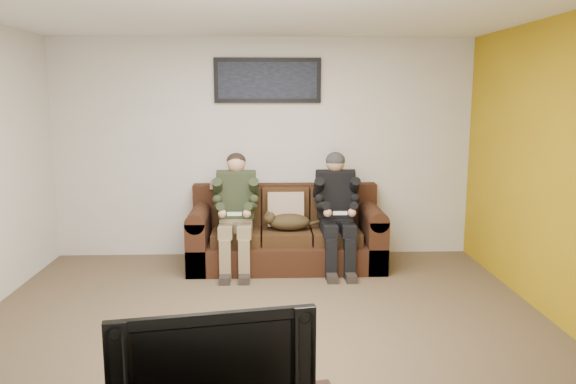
{
  "coord_description": "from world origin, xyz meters",
  "views": [
    {
      "loc": [
        0.03,
        -4.46,
        1.93
      ],
      "look_at": [
        0.25,
        1.2,
        0.95
      ],
      "focal_mm": 35.0,
      "sensor_mm": 36.0,
      "label": 1
    }
  ],
  "objects_px": {
    "sofa": "(286,235)",
    "television": "(212,361)",
    "person_left": "(236,206)",
    "cat": "(288,222)",
    "person_right": "(337,204)",
    "framed_poster": "(268,80)"
  },
  "relations": [
    {
      "from": "sofa",
      "to": "television",
      "type": "distance_m",
      "value": 3.82
    },
    {
      "from": "sofa",
      "to": "cat",
      "type": "relative_size",
      "value": 3.3
    },
    {
      "from": "cat",
      "to": "television",
      "type": "height_order",
      "value": "television"
    },
    {
      "from": "person_left",
      "to": "person_right",
      "type": "distance_m",
      "value": 1.12
    },
    {
      "from": "person_right",
      "to": "cat",
      "type": "height_order",
      "value": "person_right"
    },
    {
      "from": "sofa",
      "to": "person_right",
      "type": "distance_m",
      "value": 0.71
    },
    {
      "from": "sofa",
      "to": "person_left",
      "type": "distance_m",
      "value": 0.71
    },
    {
      "from": "framed_poster",
      "to": "person_left",
      "type": "bearing_deg",
      "value": -122.25
    },
    {
      "from": "framed_poster",
      "to": "television",
      "type": "height_order",
      "value": "framed_poster"
    },
    {
      "from": "sofa",
      "to": "cat",
      "type": "bearing_deg",
      "value": -86.04
    },
    {
      "from": "cat",
      "to": "sofa",
      "type": "bearing_deg",
      "value": 93.96
    },
    {
      "from": "framed_poster",
      "to": "sofa",
      "type": "bearing_deg",
      "value": -62.75
    },
    {
      "from": "person_left",
      "to": "television",
      "type": "relative_size",
      "value": 1.34
    },
    {
      "from": "sofa",
      "to": "framed_poster",
      "type": "height_order",
      "value": "framed_poster"
    },
    {
      "from": "framed_poster",
      "to": "television",
      "type": "relative_size",
      "value": 1.3
    },
    {
      "from": "person_right",
      "to": "cat",
      "type": "distance_m",
      "value": 0.58
    },
    {
      "from": "person_left",
      "to": "cat",
      "type": "xyz_separation_m",
      "value": [
        0.57,
        0.01,
        -0.19
      ]
    },
    {
      "from": "person_right",
      "to": "framed_poster",
      "type": "relative_size",
      "value": 1.04
    },
    {
      "from": "person_left",
      "to": "cat",
      "type": "height_order",
      "value": "person_left"
    },
    {
      "from": "television",
      "to": "person_right",
      "type": "bearing_deg",
      "value": 63.68
    },
    {
      "from": "person_left",
      "to": "framed_poster",
      "type": "relative_size",
      "value": 1.03
    },
    {
      "from": "person_left",
      "to": "framed_poster",
      "type": "distance_m",
      "value": 1.53
    }
  ]
}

